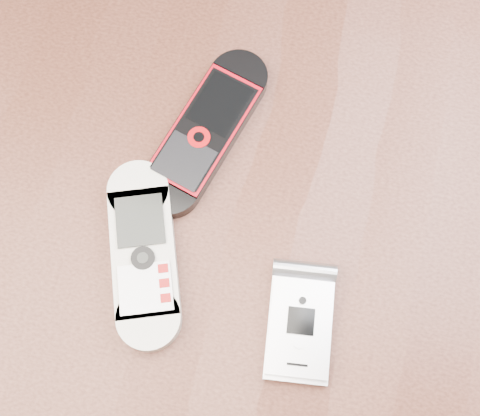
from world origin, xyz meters
name	(u,v)px	position (x,y,z in m)	size (l,w,h in m)	color
ground	(237,323)	(0.00, 0.00, 0.00)	(4.00, 4.00, 0.00)	#472B19
table	(235,240)	(0.00, 0.00, 0.64)	(1.20, 0.80, 0.75)	black
nokia_white	(144,253)	(-0.06, -0.06, 0.76)	(0.05, 0.16, 0.02)	beige
nokia_black_red	(205,131)	(-0.04, 0.06, 0.76)	(0.05, 0.17, 0.02)	black
motorola_razr	(300,326)	(0.07, -0.09, 0.76)	(0.05, 0.10, 0.02)	silver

